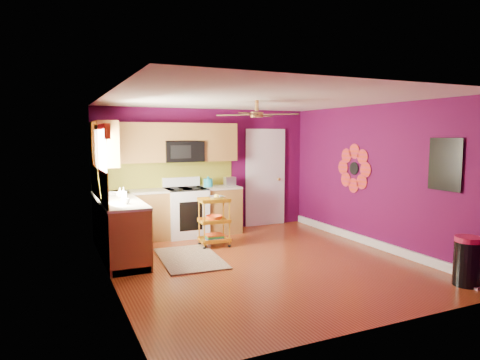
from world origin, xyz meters
name	(u,v)px	position (x,y,z in m)	size (l,w,h in m)	color
ground	(262,262)	(0.00, 0.00, 0.00)	(5.00, 5.00, 0.00)	maroon
room_envelope	(264,157)	(0.03, 0.00, 1.63)	(4.54, 5.04, 2.52)	#52093B
lower_cabinets	(149,221)	(-1.35, 1.82, 0.43)	(2.81, 2.31, 0.94)	brown
electric_range	(186,212)	(-0.55, 2.17, 0.48)	(0.76, 0.66, 1.13)	white
upper_cabinetry	(149,144)	(-1.24, 2.17, 1.80)	(2.80, 2.30, 1.26)	brown
left_window	(101,150)	(-2.22, 1.05, 1.74)	(0.08, 1.35, 1.08)	white
panel_door	(265,179)	(1.35, 2.47, 1.02)	(0.95, 0.11, 2.15)	white
right_wall_art	(391,167)	(2.23, -0.34, 1.44)	(0.04, 2.74, 1.04)	black
ceiling_fan	(257,114)	(0.00, 0.20, 2.29)	(1.01, 1.01, 0.26)	#BF8C3F
shag_rug	(190,258)	(-0.96, 0.63, 0.01)	(0.91, 1.49, 0.02)	#321C10
rolling_cart	(215,220)	(-0.32, 1.20, 0.48)	(0.54, 0.40, 0.94)	gold
trash_can	(467,261)	(1.98, -2.02, 0.33)	(0.38, 0.40, 0.65)	black
teal_kettle	(208,182)	(-0.05, 2.25, 1.02)	(0.18, 0.18, 0.21)	teal
toaster	(230,181)	(0.40, 2.21, 1.03)	(0.22, 0.15, 0.18)	beige
soap_bottle_a	(124,193)	(-1.87, 1.24, 1.04)	(0.09, 0.09, 0.19)	#EA3F72
soap_bottle_b	(120,193)	(-1.90, 1.41, 1.02)	(0.13, 0.13, 0.17)	white
counter_dish	(112,194)	(-1.99, 1.73, 0.97)	(0.24, 0.24, 0.06)	white
counter_cup	(126,201)	(-1.93, 0.71, 0.98)	(0.11, 0.11, 0.09)	white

